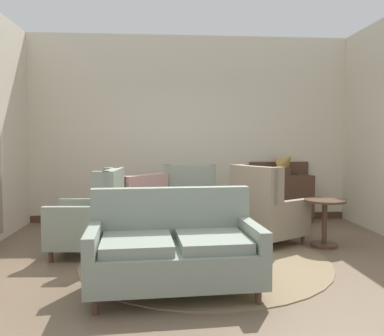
{
  "coord_description": "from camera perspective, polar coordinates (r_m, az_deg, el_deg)",
  "views": [
    {
      "loc": [
        -0.52,
        -4.49,
        1.46
      ],
      "look_at": [
        -0.15,
        0.38,
        1.13
      ],
      "focal_mm": 37.71,
      "sensor_mm": 36.0,
      "label": 1
    }
  ],
  "objects": [
    {
      "name": "baseboard_back",
      "position": [
        7.44,
        -0.2,
        -6.95
      ],
      "size": [
        5.81,
        0.03,
        0.12
      ],
      "primitive_type": "cube",
      "color": "#4C3323",
      "rests_on": "ground"
    },
    {
      "name": "side_table",
      "position": [
        5.88,
        18.25,
        -6.72
      ],
      "size": [
        0.57,
        0.57,
        0.65
      ],
      "color": "#4C3323",
      "rests_on": "ground"
    },
    {
      "name": "gramophone",
      "position": [
        7.31,
        13.07,
        0.65
      ],
      "size": [
        0.42,
        0.46,
        0.46
      ],
      "color": "#4C3323",
      "rests_on": "sideboard"
    },
    {
      "name": "area_rug",
      "position": [
        5.04,
        1.85,
        -12.9
      ],
      "size": [
        3.0,
        3.0,
        0.01
      ],
      "primitive_type": "cylinder",
      "color": "#847051",
      "rests_on": "ground"
    },
    {
      "name": "wall_back",
      "position": [
        7.36,
        -0.24,
        5.52
      ],
      "size": [
        5.97,
        0.08,
        3.34
      ],
      "primitive_type": "cube",
      "color": "beige",
      "rests_on": "ground"
    },
    {
      "name": "settee",
      "position": [
        3.97,
        -2.53,
        -11.52
      ],
      "size": [
        1.68,
        0.99,
        0.98
      ],
      "rotation": [
        0.0,
        0.0,
        0.07
      ],
      "color": "gray",
      "rests_on": "ground"
    },
    {
      "name": "ground",
      "position": [
        4.75,
        2.25,
        -14.02
      ],
      "size": [
        8.14,
        8.14,
        0.0
      ],
      "primitive_type": "plane",
      "color": "brown"
    },
    {
      "name": "armchair_near_sideboard",
      "position": [
        5.79,
        10.35,
        -6.11
      ],
      "size": [
        1.12,
        1.11,
        1.12
      ],
      "rotation": [
        0.0,
        0.0,
        2.12
      ],
      "color": "gray",
      "rests_on": "ground"
    },
    {
      "name": "porcelain_vase",
      "position": [
        5.09,
        0.57,
        -5.59
      ],
      "size": [
        0.16,
        0.16,
        0.3
      ],
      "color": "#4C7A66",
      "rests_on": "coffee_table"
    },
    {
      "name": "armchair_near_window",
      "position": [
        6.2,
        -8.34,
        -5.84
      ],
      "size": [
        1.17,
        1.17,
        0.96
      ],
      "rotation": [
        0.0,
        0.0,
        3.95
      ],
      "color": "tan",
      "rests_on": "ground"
    },
    {
      "name": "sideboard",
      "position": [
        7.43,
        12.49,
        -3.74
      ],
      "size": [
        1.1,
        0.38,
        1.07
      ],
      "color": "#4C3323",
      "rests_on": "ground"
    },
    {
      "name": "coffee_table",
      "position": [
        5.15,
        1.15,
        -8.12
      ],
      "size": [
        0.8,
        0.8,
        0.49
      ],
      "color": "#4C3323",
      "rests_on": "ground"
    },
    {
      "name": "armchair_beside_settee",
      "position": [
        5.33,
        -13.84,
        -7.09
      ],
      "size": [
        0.91,
        0.82,
        1.1
      ],
      "rotation": [
        0.0,
        0.0,
        4.64
      ],
      "color": "gray",
      "rests_on": "ground"
    },
    {
      "name": "armchair_far_left",
      "position": [
        6.56,
        -0.16,
        -4.96
      ],
      "size": [
        0.92,
        0.98,
        1.08
      ],
      "rotation": [
        0.0,
        0.0,
        2.98
      ],
      "color": "gray",
      "rests_on": "ground"
    }
  ]
}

